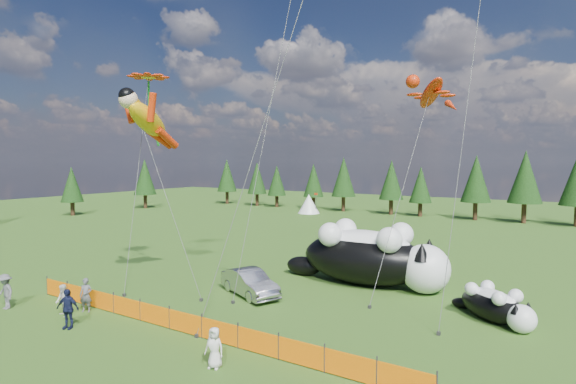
# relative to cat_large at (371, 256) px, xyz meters

# --- Properties ---
(ground) EXTENTS (160.00, 160.00, 0.00)m
(ground) POSITION_rel_cat_large_xyz_m (-4.08, -8.84, -1.85)
(ground) COLOR #12390A
(ground) RESTS_ON ground
(safety_fence) EXTENTS (22.06, 0.06, 1.10)m
(safety_fence) POSITION_rel_cat_large_xyz_m (-4.08, -11.84, -1.35)
(safety_fence) COLOR #262626
(safety_fence) RESTS_ON ground
(tree_line) EXTENTS (90.00, 4.00, 8.00)m
(tree_line) POSITION_rel_cat_large_xyz_m (-4.08, 36.16, 2.15)
(tree_line) COLOR black
(tree_line) RESTS_ON ground
(festival_tents) EXTENTS (50.00, 3.20, 2.80)m
(festival_tents) POSITION_rel_cat_large_xyz_m (6.92, 31.16, -0.45)
(festival_tents) COLOR white
(festival_tents) RESTS_ON ground
(cat_large) EXTENTS (10.79, 3.96, 3.90)m
(cat_large) POSITION_rel_cat_large_xyz_m (0.00, 0.00, 0.00)
(cat_large) COLOR black
(cat_large) RESTS_ON ground
(cat_small) EXTENTS (4.17, 3.46, 1.73)m
(cat_small) POSITION_rel_cat_large_xyz_m (7.45, -2.87, -1.03)
(cat_small) COLOR black
(cat_small) RESTS_ON ground
(car) EXTENTS (4.75, 3.28, 1.48)m
(car) POSITION_rel_cat_large_xyz_m (-5.09, -5.73, -1.11)
(car) COLOR #ABABAF
(car) RESTS_ON ground
(spectator_a) EXTENTS (0.76, 0.68, 1.75)m
(spectator_a) POSITION_rel_cat_large_xyz_m (-10.49, -12.44, -0.98)
(spectator_a) COLOR #56565B
(spectator_a) RESTS_ON ground
(spectator_b) EXTENTS (0.86, 0.61, 1.60)m
(spectator_b) POSITION_rel_cat_large_xyz_m (-10.85, -13.45, -1.05)
(spectator_b) COLOR silver
(spectator_b) RESTS_ON ground
(spectator_c) EXTENTS (1.22, 0.94, 1.85)m
(spectator_c) POSITION_rel_cat_large_xyz_m (-9.13, -14.27, -0.93)
(spectator_c) COLOR #141A39
(spectator_c) RESTS_ON ground
(spectator_d) EXTENTS (1.21, 0.64, 1.85)m
(spectator_d) POSITION_rel_cat_large_xyz_m (-14.45, -14.41, -0.93)
(spectator_d) COLOR #56565B
(spectator_d) RESTS_ON ground
(spectator_e) EXTENTS (0.84, 0.64, 1.54)m
(spectator_e) POSITION_rel_cat_large_xyz_m (-0.75, -13.67, -1.08)
(spectator_e) COLOR silver
(spectator_e) RESTS_ON ground
(superhero_kite) EXTENTS (6.34, 5.02, 12.24)m
(superhero_kite) POSITION_rel_cat_large_xyz_m (-10.58, -8.14, 8.22)
(superhero_kite) COLOR #DFA20B
(superhero_kite) RESTS_ON ground
(gecko_kite) EXTENTS (5.21, 10.89, 14.17)m
(gecko_kite) POSITION_rel_cat_large_xyz_m (2.52, 3.47, 10.16)
(gecko_kite) COLOR red
(gecko_kite) RESTS_ON ground
(flower_kite) EXTENTS (2.74, 4.54, 13.22)m
(flower_kite) POSITION_rel_cat_large_xyz_m (-12.24, -6.60, 10.93)
(flower_kite) COLOR red
(flower_kite) RESTS_ON ground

